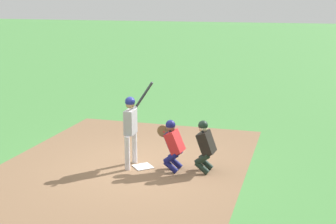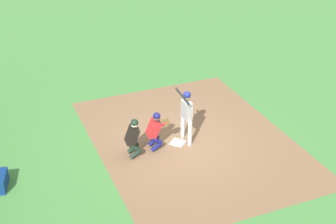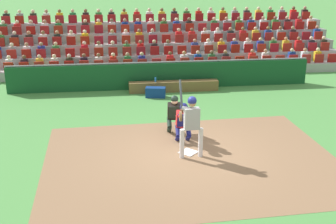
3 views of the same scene
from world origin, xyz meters
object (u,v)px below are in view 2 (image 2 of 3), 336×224
batter_at_plate (187,111)px  home_plate_umpire (133,136)px  catcher_crouching (155,129)px  equipment_duffel_bag (0,181)px  home_plate_marker (178,143)px

batter_at_plate → home_plate_umpire: size_ratio=1.65×
batter_at_plate → catcher_crouching: bearing=-87.2°
home_plate_umpire → equipment_duffel_bag: size_ratio=1.63×
batter_at_plate → equipment_duffel_bag: size_ratio=2.70×
catcher_crouching → equipment_duffel_bag: 4.80m
home_plate_marker → equipment_duffel_bag: (0.40, -5.53, 0.19)m
catcher_crouching → home_plate_umpire: (0.16, -0.77, -0.01)m
home_plate_umpire → equipment_duffel_bag: bearing=-87.1°
catcher_crouching → home_plate_marker: bearing=92.8°
home_plate_marker → home_plate_umpire: (0.19, -1.54, 0.69)m
home_plate_marker → batter_at_plate: size_ratio=0.20×
home_plate_marker → catcher_crouching: size_ratio=0.34×
home_plate_marker → catcher_crouching: (0.04, -0.77, 0.70)m
home_plate_umpire → catcher_crouching: bearing=101.5°
home_plate_marker → equipment_duffel_bag: equipment_duffel_bag is taller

